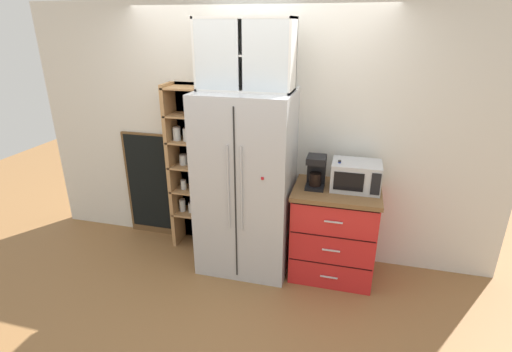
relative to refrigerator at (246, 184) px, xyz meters
name	(u,v)px	position (x,y,z in m)	size (l,w,h in m)	color
ground_plane	(247,262)	(0.00, -0.01, -0.89)	(10.55, 10.55, 0.00)	olive
wall_back_cream	(256,135)	(0.00, 0.39, 0.38)	(4.86, 0.10, 2.55)	silver
refrigerator	(246,184)	(0.00, 0.00, 0.00)	(0.88, 0.70, 1.78)	#B7BABF
pantry_shelf_column	(191,166)	(-0.69, 0.26, 0.02)	(0.45, 0.30, 1.79)	brown
counter_cabinet	(334,232)	(0.87, 0.05, -0.43)	(0.80, 0.62, 0.91)	red
microwave	(356,176)	(1.02, 0.10, 0.15)	(0.44, 0.33, 0.26)	#B7BABF
coffee_maker	(316,171)	(0.66, 0.05, 0.17)	(0.17, 0.20, 0.31)	black
mug_cream	(338,186)	(0.87, 0.01, 0.06)	(0.12, 0.08, 0.09)	silver
bottle_cobalt	(338,177)	(0.87, 0.04, 0.14)	(0.06, 0.06, 0.29)	navy
bottle_clear	(339,176)	(0.87, 0.10, 0.13)	(0.06, 0.06, 0.25)	silver
upper_cabinet	(246,55)	(0.00, 0.05, 1.19)	(0.85, 0.32, 0.61)	silver
chalkboard_menu	(151,185)	(-1.23, 0.32, -0.27)	(0.60, 0.04, 1.22)	brown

